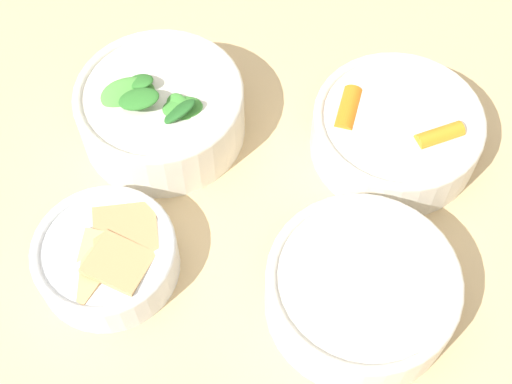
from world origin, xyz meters
TOP-DOWN VIEW (x-y plane):
  - dining_table at (0.00, 0.00)m, footprint 1.06×0.94m
  - bowl_carrots at (-0.10, 0.15)m, footprint 0.18×0.18m
  - bowl_greens at (-0.11, -0.10)m, footprint 0.18×0.18m
  - bowl_beans_hotdog at (0.08, 0.11)m, footprint 0.18×0.18m
  - bowl_cookies at (0.06, -0.13)m, footprint 0.14×0.14m

SIDE VIEW (x-z plane):
  - dining_table at x=0.00m, z-range 0.26..1.03m
  - bowl_cookies at x=0.06m, z-range 0.77..0.82m
  - bowl_beans_hotdog at x=0.08m, z-range 0.76..0.83m
  - bowl_carrots at x=-0.10m, z-range 0.77..0.83m
  - bowl_greens at x=-0.11m, z-range 0.76..0.85m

